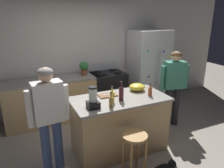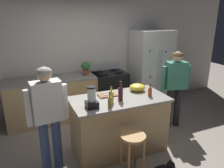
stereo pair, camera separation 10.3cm
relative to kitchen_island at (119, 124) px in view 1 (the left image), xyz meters
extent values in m
plane|color=#9E9384|center=(0.00, 0.00, -0.48)|extent=(14.00, 14.00, 0.00)
cube|color=silver|center=(0.00, 1.95, 0.87)|extent=(8.00, 0.10, 2.70)
cube|color=tan|center=(0.00, 0.00, -0.02)|extent=(1.51, 0.75, 0.91)
cube|color=gray|center=(0.00, 0.00, 0.45)|extent=(1.57, 0.81, 0.04)
cube|color=tan|center=(-0.80, 1.55, -0.02)|extent=(2.00, 0.64, 0.91)
cube|color=gray|center=(-0.80, 1.55, 0.45)|extent=(2.00, 0.64, 0.04)
cube|color=silver|center=(1.56, 1.50, 0.46)|extent=(0.90, 0.70, 1.88)
cylinder|color=#B7BABF|center=(1.52, 1.13, 0.56)|extent=(0.02, 0.02, 0.85)
cylinder|color=#B7BABF|center=(1.60, 1.13, 0.56)|extent=(0.02, 0.02, 0.85)
cube|color=#3FB259|center=(1.29, 1.15, 0.97)|extent=(0.05, 0.01, 0.05)
cube|color=purple|center=(1.33, 1.15, 0.37)|extent=(0.05, 0.01, 0.05)
cube|color=yellow|center=(1.87, 1.15, 0.79)|extent=(0.05, 0.01, 0.05)
cube|color=purple|center=(1.72, 1.15, 0.93)|extent=(0.05, 0.01, 0.05)
cube|color=black|center=(0.45, 1.52, 0.00)|extent=(0.76, 0.64, 0.95)
cube|color=black|center=(0.45, 1.20, -0.05)|extent=(0.60, 0.01, 0.24)
cube|color=#B7BABF|center=(0.45, 1.81, 0.56)|extent=(0.76, 0.06, 0.18)
cylinder|color=black|center=(0.27, 1.37, 0.48)|extent=(0.18, 0.18, 0.01)
cylinder|color=black|center=(0.63, 1.37, 0.48)|extent=(0.18, 0.18, 0.01)
cylinder|color=black|center=(0.27, 1.67, 0.48)|extent=(0.18, 0.18, 0.01)
cylinder|color=black|center=(0.63, 1.67, 0.48)|extent=(0.18, 0.18, 0.01)
cylinder|color=#384C7A|center=(-1.23, -0.09, -0.07)|extent=(0.14, 0.14, 0.82)
cylinder|color=#384C7A|center=(-1.05, -0.07, -0.07)|extent=(0.14, 0.14, 0.82)
cube|color=white|center=(-1.14, -0.08, 0.63)|extent=(0.42, 0.25, 0.57)
cylinder|color=white|center=(-1.39, -0.10, 0.58)|extent=(0.10, 0.10, 0.52)
cylinder|color=white|center=(-0.89, -0.06, 0.58)|extent=(0.10, 0.10, 0.52)
sphere|color=#D8AD8C|center=(-1.14, -0.08, 1.02)|extent=(0.22, 0.22, 0.20)
ellipsoid|color=gray|center=(-1.14, -0.08, 1.06)|extent=(0.23, 0.23, 0.12)
cylinder|color=#26262B|center=(1.46, 0.30, -0.06)|extent=(0.16, 0.16, 0.83)
cylinder|color=#26262B|center=(1.29, 0.34, -0.06)|extent=(0.16, 0.16, 0.83)
cube|color=#3F8C72|center=(1.37, 0.32, 0.62)|extent=(0.44, 0.31, 0.54)
cylinder|color=#3F8C72|center=(1.62, 0.26, 0.57)|extent=(0.11, 0.11, 0.49)
cylinder|color=#3F8C72|center=(1.13, 0.38, 0.57)|extent=(0.11, 0.11, 0.49)
sphere|color=#D8AD8C|center=(1.37, 0.32, 0.99)|extent=(0.24, 0.24, 0.20)
ellipsoid|color=brown|center=(1.37, 0.32, 1.02)|extent=(0.25, 0.25, 0.12)
cylinder|color=#B7844C|center=(-0.09, -0.66, 0.16)|extent=(0.36, 0.36, 0.04)
cylinder|color=#B7844C|center=(-0.21, -0.78, -0.17)|extent=(0.04, 0.04, 0.61)
cylinder|color=#B7844C|center=(0.02, -0.78, -0.17)|extent=(0.04, 0.04, 0.61)
cylinder|color=#B7844C|center=(-0.21, -0.54, -0.17)|extent=(0.04, 0.04, 0.61)
cylinder|color=#B7844C|center=(0.02, -0.54, -0.17)|extent=(0.04, 0.04, 0.61)
sphere|color=black|center=(0.41, -0.90, -0.31)|extent=(0.12, 0.12, 0.12)
cone|color=black|center=(0.42, -0.93, -0.25)|extent=(0.04, 0.04, 0.03)
cone|color=black|center=(0.42, -0.87, -0.25)|extent=(0.04, 0.04, 0.03)
cylinder|color=brown|center=(-0.10, 1.55, 0.53)|extent=(0.14, 0.14, 0.12)
ellipsoid|color=#337A38|center=(-0.10, 1.55, 0.68)|extent=(0.20, 0.20, 0.18)
cube|color=black|center=(-0.53, -0.19, 0.52)|extent=(0.17, 0.17, 0.10)
cylinder|color=silver|center=(-0.53, -0.19, 0.67)|extent=(0.12, 0.12, 0.20)
cylinder|color=black|center=(-0.53, -0.19, 0.79)|extent=(0.12, 0.12, 0.02)
cylinder|color=olive|center=(-0.28, -0.27, 0.55)|extent=(0.06, 0.06, 0.15)
cylinder|color=olive|center=(-0.28, -0.27, 0.66)|extent=(0.02, 0.02, 0.07)
cylinder|color=black|center=(-0.28, -0.27, 0.70)|extent=(0.03, 0.03, 0.02)
cylinder|color=yellow|center=(-0.18, -0.10, 0.56)|extent=(0.07, 0.07, 0.17)
cylinder|color=yellow|center=(-0.18, -0.10, 0.68)|extent=(0.03, 0.03, 0.07)
cylinder|color=black|center=(-0.18, -0.10, 0.72)|extent=(0.03, 0.03, 0.02)
cylinder|color=#471923|center=(-0.03, -0.10, 0.58)|extent=(0.08, 0.08, 0.21)
cylinder|color=#471923|center=(-0.03, -0.10, 0.73)|extent=(0.03, 0.03, 0.09)
cylinder|color=black|center=(-0.03, -0.10, 0.78)|extent=(0.03, 0.03, 0.02)
cylinder|color=#B24C26|center=(0.51, -0.11, 0.54)|extent=(0.06, 0.06, 0.14)
cylinder|color=#B24C26|center=(0.51, -0.11, 0.64)|extent=(0.02, 0.02, 0.06)
cylinder|color=black|center=(0.51, -0.11, 0.68)|extent=(0.03, 0.03, 0.02)
ellipsoid|color=yellow|center=(0.44, 0.20, 0.54)|extent=(0.28, 0.28, 0.12)
cube|color=brown|center=(-0.14, 0.18, 0.48)|extent=(0.30, 0.20, 0.02)
cube|color=#B7BABF|center=(-0.12, 0.18, 0.50)|extent=(0.22, 0.09, 0.01)
camera|label=1|loc=(-1.51, -2.96, 1.80)|focal=35.34mm
camera|label=2|loc=(-1.42, -3.01, 1.80)|focal=35.34mm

